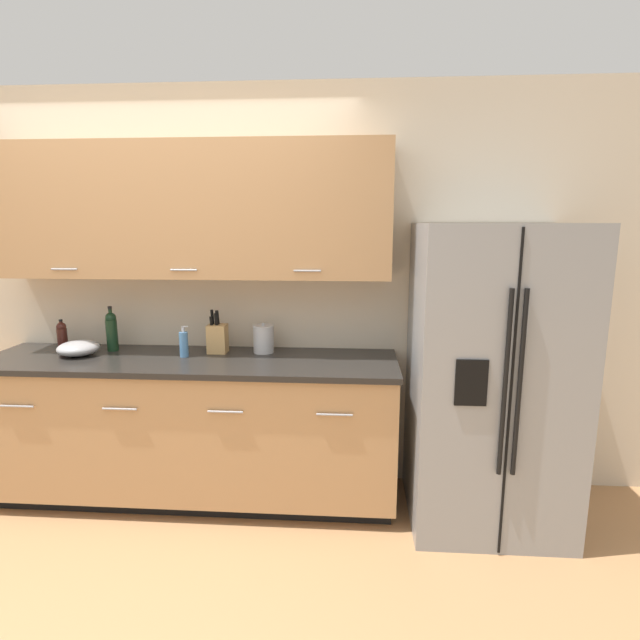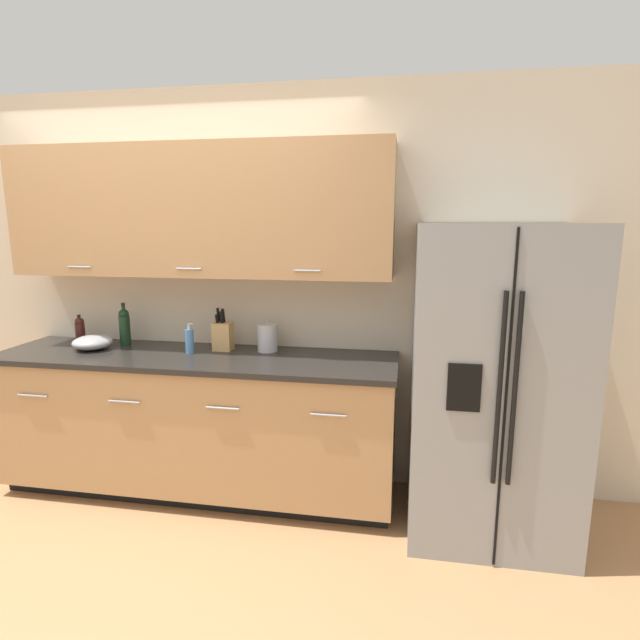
{
  "view_description": "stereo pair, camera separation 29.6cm",
  "coord_description": "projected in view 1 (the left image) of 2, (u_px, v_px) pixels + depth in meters",
  "views": [
    {
      "loc": [
        1.24,
        -1.95,
        1.75
      ],
      "look_at": [
        1.03,
        0.95,
        1.18
      ],
      "focal_mm": 28.0,
      "sensor_mm": 36.0,
      "label": 1
    },
    {
      "loc": [
        1.53,
        -1.92,
        1.75
      ],
      "look_at": [
        1.03,
        0.95,
        1.18
      ],
      "focal_mm": 28.0,
      "sensor_mm": 36.0,
      "label": 2
    }
  ],
  "objects": [
    {
      "name": "wall_back",
      "position": [
        177.0,
        266.0,
        3.25
      ],
      "size": [
        10.0,
        0.39,
        2.6
      ],
      "color": "beige",
      "rests_on": "ground_plane"
    },
    {
      "name": "refrigerator",
      "position": [
        490.0,
        377.0,
        2.88
      ],
      "size": [
        0.88,
        0.8,
        1.75
      ],
      "color": "gray",
      "rests_on": "ground_plane"
    },
    {
      "name": "soap_dispenser",
      "position": [
        184.0,
        344.0,
        3.09
      ],
      "size": [
        0.06,
        0.05,
        0.2
      ],
      "color": "#4C7FB2",
      "rests_on": "counter_unit"
    },
    {
      "name": "counter_unit",
      "position": [
        193.0,
        428.0,
        3.16
      ],
      "size": [
        2.56,
        0.64,
        0.93
      ],
      "color": "black",
      "rests_on": "ground_plane"
    },
    {
      "name": "mixing_bowl",
      "position": [
        78.0,
        348.0,
        3.13
      ],
      "size": [
        0.25,
        0.25,
        0.09
      ],
      "color": "#A3A3A5",
      "rests_on": "counter_unit"
    },
    {
      "name": "oil_bottle",
      "position": [
        62.0,
        335.0,
        3.27
      ],
      "size": [
        0.06,
        0.06,
        0.2
      ],
      "color": "#3D1914",
      "rests_on": "counter_unit"
    },
    {
      "name": "knife_block",
      "position": [
        217.0,
        338.0,
        3.18
      ],
      "size": [
        0.12,
        0.1,
        0.28
      ],
      "color": "tan",
      "rests_on": "counter_unit"
    },
    {
      "name": "ground_plane",
      "position": [
        86.0,
        602.0,
        2.33
      ],
      "size": [
        14.0,
        14.0,
        0.0
      ],
      "primitive_type": "plane",
      "color": "#B27F51"
    },
    {
      "name": "wine_bottle",
      "position": [
        112.0,
        331.0,
        3.23
      ],
      "size": [
        0.07,
        0.07,
        0.29
      ],
      "color": "black",
      "rests_on": "counter_unit"
    },
    {
      "name": "steel_canister",
      "position": [
        263.0,
        339.0,
        3.19
      ],
      "size": [
        0.13,
        0.13,
        0.19
      ],
      "color": "#B7B7BA",
      "rests_on": "counter_unit"
    }
  ]
}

